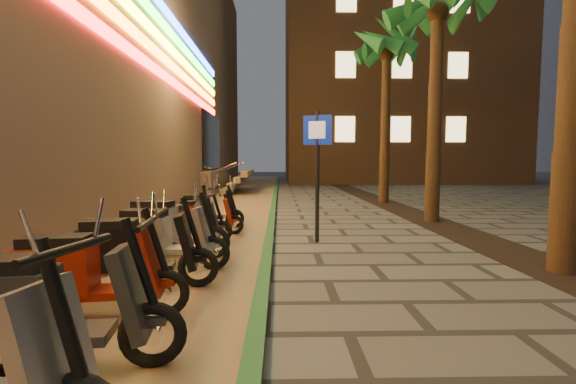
{
  "coord_description": "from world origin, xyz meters",
  "views": [
    {
      "loc": [
        -0.67,
        -3.63,
        1.68
      ],
      "look_at": [
        -0.54,
        2.48,
        1.2
      ],
      "focal_mm": 24.0,
      "sensor_mm": 36.0,
      "label": 1
    }
  ],
  "objects_px": {
    "scooter_6": "(133,250)",
    "scooter_11": "(206,209)",
    "pedestrian_sign": "(317,158)",
    "scooter_8": "(168,225)",
    "scooter_5": "(84,273)",
    "scooter_10": "(203,216)",
    "scooter_7": "(161,236)",
    "scooter_4": "(40,309)",
    "scooter_9": "(186,222)"
  },
  "relations": [
    {
      "from": "scooter_7",
      "to": "scooter_10",
      "type": "height_order",
      "value": "scooter_7"
    },
    {
      "from": "scooter_5",
      "to": "scooter_7",
      "type": "bearing_deg",
      "value": 77.74
    },
    {
      "from": "scooter_8",
      "to": "pedestrian_sign",
      "type": "bearing_deg",
      "value": 31.83
    },
    {
      "from": "scooter_7",
      "to": "scooter_5",
      "type": "bearing_deg",
      "value": -90.23
    },
    {
      "from": "scooter_6",
      "to": "scooter_7",
      "type": "relative_size",
      "value": 1.01
    },
    {
      "from": "scooter_6",
      "to": "scooter_11",
      "type": "bearing_deg",
      "value": 81.46
    },
    {
      "from": "scooter_8",
      "to": "scooter_11",
      "type": "distance_m",
      "value": 2.91
    },
    {
      "from": "scooter_6",
      "to": "scooter_8",
      "type": "distance_m",
      "value": 1.87
    },
    {
      "from": "pedestrian_sign",
      "to": "scooter_9",
      "type": "height_order",
      "value": "pedestrian_sign"
    },
    {
      "from": "scooter_7",
      "to": "scooter_9",
      "type": "relative_size",
      "value": 1.16
    },
    {
      "from": "scooter_4",
      "to": "scooter_11",
      "type": "relative_size",
      "value": 1.15
    },
    {
      "from": "scooter_6",
      "to": "scooter_7",
      "type": "height_order",
      "value": "scooter_6"
    },
    {
      "from": "scooter_5",
      "to": "scooter_8",
      "type": "distance_m",
      "value": 2.84
    },
    {
      "from": "scooter_5",
      "to": "scooter_6",
      "type": "distance_m",
      "value": 0.98
    },
    {
      "from": "scooter_4",
      "to": "scooter_7",
      "type": "relative_size",
      "value": 1.03
    },
    {
      "from": "scooter_9",
      "to": "scooter_6",
      "type": "bearing_deg",
      "value": -99.63
    },
    {
      "from": "scooter_4",
      "to": "scooter_11",
      "type": "bearing_deg",
      "value": 83.17
    },
    {
      "from": "pedestrian_sign",
      "to": "scooter_11",
      "type": "distance_m",
      "value": 3.46
    },
    {
      "from": "scooter_4",
      "to": "scooter_5",
      "type": "relative_size",
      "value": 1.04
    },
    {
      "from": "pedestrian_sign",
      "to": "scooter_8",
      "type": "bearing_deg",
      "value": -136.58
    },
    {
      "from": "pedestrian_sign",
      "to": "scooter_9",
      "type": "xyz_separation_m",
      "value": [
        -2.69,
        -0.1,
        -1.3
      ]
    },
    {
      "from": "scooter_8",
      "to": "scooter_11",
      "type": "bearing_deg",
      "value": 98.04
    },
    {
      "from": "scooter_8",
      "to": "scooter_10",
      "type": "relative_size",
      "value": 1.24
    },
    {
      "from": "pedestrian_sign",
      "to": "scooter_10",
      "type": "bearing_deg",
      "value": -176.36
    },
    {
      "from": "scooter_4",
      "to": "scooter_5",
      "type": "xyz_separation_m",
      "value": [
        -0.18,
        1.03,
        -0.02
      ]
    },
    {
      "from": "pedestrian_sign",
      "to": "scooter_7",
      "type": "height_order",
      "value": "pedestrian_sign"
    },
    {
      "from": "scooter_5",
      "to": "scooter_10",
      "type": "xyz_separation_m",
      "value": [
        0.3,
        4.76,
        -0.07
      ]
    },
    {
      "from": "scooter_5",
      "to": "scooter_8",
      "type": "xyz_separation_m",
      "value": [
        0.06,
        2.84,
        0.03
      ]
    },
    {
      "from": "scooter_5",
      "to": "scooter_7",
      "type": "relative_size",
      "value": 0.99
    },
    {
      "from": "pedestrian_sign",
      "to": "scooter_7",
      "type": "bearing_deg",
      "value": -121.7
    },
    {
      "from": "scooter_5",
      "to": "scooter_8",
      "type": "bearing_deg",
      "value": 82.18
    },
    {
      "from": "scooter_10",
      "to": "scooter_4",
      "type": "bearing_deg",
      "value": -97.02
    },
    {
      "from": "scooter_4",
      "to": "scooter_9",
      "type": "height_order",
      "value": "scooter_4"
    },
    {
      "from": "scooter_7",
      "to": "scooter_9",
      "type": "height_order",
      "value": "scooter_7"
    },
    {
      "from": "scooter_7",
      "to": "scooter_9",
      "type": "distance_m",
      "value": 1.85
    },
    {
      "from": "scooter_9",
      "to": "pedestrian_sign",
      "type": "bearing_deg",
      "value": -7.73
    },
    {
      "from": "scooter_4",
      "to": "scooter_7",
      "type": "distance_m",
      "value": 3.02
    },
    {
      "from": "scooter_7",
      "to": "scooter_11",
      "type": "xyz_separation_m",
      "value": [
        -0.03,
        3.75,
        -0.05
      ]
    },
    {
      "from": "scooter_11",
      "to": "scooter_6",
      "type": "bearing_deg",
      "value": -89.12
    },
    {
      "from": "scooter_5",
      "to": "scooter_10",
      "type": "distance_m",
      "value": 4.77
    },
    {
      "from": "scooter_4",
      "to": "scooter_10",
      "type": "distance_m",
      "value": 5.8
    },
    {
      "from": "scooter_7",
      "to": "scooter_10",
      "type": "bearing_deg",
      "value": 93.25
    },
    {
      "from": "pedestrian_sign",
      "to": "scooter_8",
      "type": "distance_m",
      "value": 3.21
    },
    {
      "from": "scooter_4",
      "to": "scooter_8",
      "type": "xyz_separation_m",
      "value": [
        -0.12,
        3.87,
        0.02
      ]
    },
    {
      "from": "scooter_11",
      "to": "scooter_9",
      "type": "bearing_deg",
      "value": -89.98
    },
    {
      "from": "scooter_11",
      "to": "scooter_4",
      "type": "bearing_deg",
      "value": -88.7
    },
    {
      "from": "pedestrian_sign",
      "to": "scooter_10",
      "type": "distance_m",
      "value": 2.96
    },
    {
      "from": "scooter_6",
      "to": "scooter_11",
      "type": "relative_size",
      "value": 1.13
    },
    {
      "from": "scooter_4",
      "to": "scooter_9",
      "type": "bearing_deg",
      "value": 83.67
    },
    {
      "from": "scooter_8",
      "to": "scooter_9",
      "type": "bearing_deg",
      "value": 96.14
    }
  ]
}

